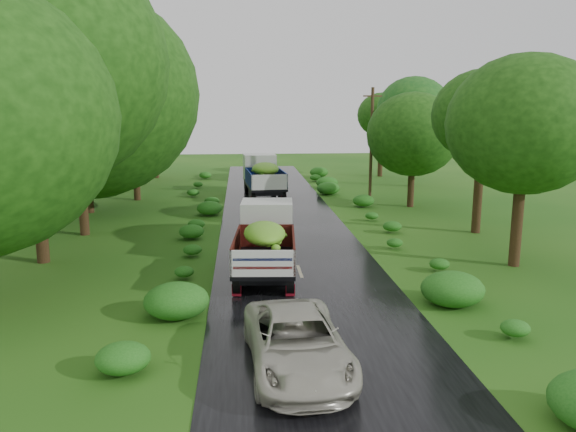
{
  "coord_description": "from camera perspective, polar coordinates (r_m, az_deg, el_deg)",
  "views": [
    {
      "loc": [
        -2.18,
        -12.44,
        6.28
      ],
      "look_at": [
        -0.25,
        10.41,
        1.7
      ],
      "focal_mm": 35.0,
      "sensor_mm": 36.0,
      "label": 1
    }
  ],
  "objects": [
    {
      "name": "trees_left",
      "position": [
        32.94,
        -19.54,
        11.3
      ],
      "size": [
        6.27,
        35.76,
        9.86
      ],
      "color": "black",
      "rests_on": "ground"
    },
    {
      "name": "car",
      "position": [
        13.71,
        0.9,
        -12.71
      ],
      "size": [
        2.56,
        5.03,
        1.36
      ],
      "primitive_type": "imported",
      "rotation": [
        0.0,
        0.0,
        0.06
      ],
      "color": "#B7B4A3",
      "rests_on": "road"
    },
    {
      "name": "road",
      "position": [
        18.66,
        2.18,
        -8.35
      ],
      "size": [
        6.5,
        80.0,
        0.02
      ],
      "primitive_type": "cube",
      "color": "black",
      "rests_on": "ground"
    },
    {
      "name": "truck_near",
      "position": [
        20.96,
        -2.27,
        -2.19
      ],
      "size": [
        2.51,
        6.01,
        2.46
      ],
      "rotation": [
        0.0,
        0.0,
        -0.08
      ],
      "color": "black",
      "rests_on": "ground"
    },
    {
      "name": "ground",
      "position": [
        14.1,
        4.73,
        -15.19
      ],
      "size": [
        120.0,
        120.0,
        0.0
      ],
      "primitive_type": "plane",
      "color": "#194D10",
      "rests_on": "ground"
    },
    {
      "name": "trees_right",
      "position": [
        35.33,
        14.53,
        9.37
      ],
      "size": [
        6.05,
        31.15,
        7.36
      ],
      "color": "black",
      "rests_on": "ground"
    },
    {
      "name": "utility_pole",
      "position": [
        36.93,
        8.46,
        7.29
      ],
      "size": [
        1.28,
        0.35,
        7.34
      ],
      "rotation": [
        0.0,
        0.0,
        0.21
      ],
      "color": "#382616",
      "rests_on": "ground"
    },
    {
      "name": "truck_far",
      "position": [
        38.86,
        -2.57,
        4.29
      ],
      "size": [
        2.81,
        6.67,
        2.73
      ],
      "rotation": [
        0.0,
        0.0,
        0.08
      ],
      "color": "black",
      "rests_on": "ground"
    },
    {
      "name": "shrubs",
      "position": [
        27.18,
        -0.12,
        -1.3
      ],
      "size": [
        11.9,
        44.0,
        0.7
      ],
      "color": "#1C5F16",
      "rests_on": "ground"
    },
    {
      "name": "road_lines",
      "position": [
        19.59,
        1.82,
        -7.34
      ],
      "size": [
        0.12,
        69.6,
        0.0
      ],
      "color": "#BFB78C",
      "rests_on": "road"
    }
  ]
}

